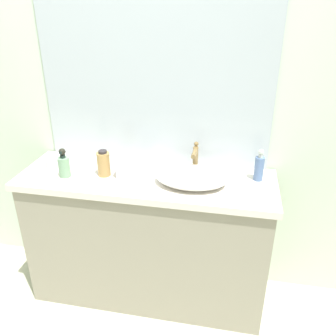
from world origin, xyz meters
TOP-DOWN VIEW (x-y plane):
  - bathroom_wall_rear at (0.00, 0.73)m, footprint 6.00×0.06m
  - vanity_counter at (0.05, 0.44)m, footprint 1.51×0.50m
  - wall_mirror_panel at (0.05, 0.69)m, footprint 1.39×0.01m
  - sink_basin at (0.33, 0.41)m, footprint 0.40×0.28m
  - faucet at (0.33, 0.56)m, footprint 0.03×0.15m
  - soap_dispenser at (-0.41, 0.36)m, footprint 0.07×0.07m
  - lotion_bottle at (-0.19, 0.42)m, footprint 0.08×0.08m
  - perfume_bottle at (0.70, 0.53)m, footprint 0.05×0.05m
  - tissue_box at (-0.05, 0.44)m, footprint 0.12×0.12m
  - candle_jar at (-0.56, 0.45)m, footprint 0.05×0.05m

SIDE VIEW (x-z plane):
  - vanity_counter at x=0.05m, z-range 0.00..0.89m
  - candle_jar at x=-0.56m, z-range 0.89..0.93m
  - sink_basin at x=0.33m, z-range 0.89..0.97m
  - soap_dispenser at x=-0.41m, z-range 0.87..1.05m
  - tissue_box at x=-0.05m, z-range 0.87..1.04m
  - lotion_bottle at x=-0.19m, z-range 0.88..1.04m
  - perfume_bottle at x=0.70m, z-range 0.87..1.06m
  - faucet at x=0.33m, z-range 0.90..1.08m
  - bathroom_wall_rear at x=0.00m, z-range 0.00..2.60m
  - wall_mirror_panel at x=0.05m, z-range 0.89..2.13m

